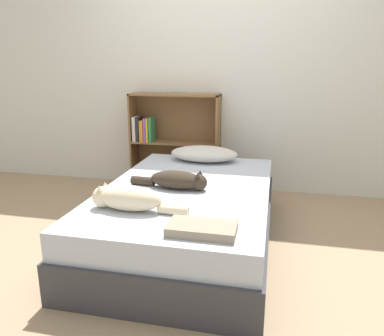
# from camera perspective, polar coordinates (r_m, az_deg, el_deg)

# --- Properties ---
(ground_plane) EXTENTS (8.00, 8.00, 0.00)m
(ground_plane) POSITION_cam_1_polar(r_m,az_deg,el_deg) (2.92, -0.64, -11.05)
(ground_plane) COLOR #997F60
(wall_back) EXTENTS (8.00, 0.06, 2.50)m
(wall_back) POSITION_cam_1_polar(r_m,az_deg,el_deg) (3.97, 4.03, 14.67)
(wall_back) COLOR silver
(wall_back) RESTS_ON ground_plane
(bed) EXTENTS (1.21, 1.95, 0.44)m
(bed) POSITION_cam_1_polar(r_m,az_deg,el_deg) (2.83, -0.65, -7.11)
(bed) COLOR #333338
(bed) RESTS_ON ground_plane
(pillow) EXTENTS (0.62, 0.36, 0.14)m
(pillow) POSITION_cam_1_polar(r_m,az_deg,el_deg) (3.46, 1.84, 2.19)
(pillow) COLOR beige
(pillow) RESTS_ON bed
(cat_light) EXTENTS (0.62, 0.18, 0.16)m
(cat_light) POSITION_cam_1_polar(r_m,az_deg,el_deg) (2.32, -9.92, -4.58)
(cat_light) COLOR beige
(cat_light) RESTS_ON bed
(cat_dark) EXTENTS (0.58, 0.20, 0.14)m
(cat_dark) POSITION_cam_1_polar(r_m,az_deg,el_deg) (2.69, -2.18, -1.86)
(cat_dark) COLOR #33281E
(cat_dark) RESTS_ON bed
(bookshelf) EXTENTS (0.94, 0.26, 1.02)m
(bookshelf) POSITION_cam_1_polar(r_m,az_deg,el_deg) (4.02, -3.06, 4.31)
(bookshelf) COLOR brown
(bookshelf) RESTS_ON ground_plane
(blanket_fold) EXTENTS (0.36, 0.20, 0.05)m
(blanket_fold) POSITION_cam_1_polar(r_m,az_deg,el_deg) (2.00, 1.54, -9.24)
(blanket_fold) COLOR gray
(blanket_fold) RESTS_ON bed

